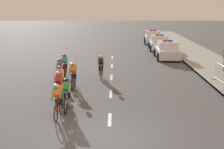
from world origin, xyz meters
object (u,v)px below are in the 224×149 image
at_px(cyclist_third, 59,86).
at_px(crowd_barrier_rear, 222,75).
at_px(cyclist_lead, 58,100).
at_px(cyclist_fourth, 60,79).
at_px(police_car_third, 153,38).
at_px(police_car_nearest, 167,51).
at_px(cyclist_eighth, 65,65).
at_px(cyclist_seventh, 101,66).
at_px(cyclist_second, 67,94).
at_px(cyclist_fifth, 73,75).
at_px(cyclist_sixth, 60,71).
at_px(police_car_second, 159,43).

bearing_deg(cyclist_third, crowd_barrier_rear, 20.43).
distance_m(cyclist_lead, cyclist_fourth, 3.93).
bearing_deg(police_car_third, cyclist_third, -106.61).
bearing_deg(police_car_nearest, cyclist_eighth, -135.71).
bearing_deg(cyclist_seventh, police_car_nearest, 56.03).
bearing_deg(cyclist_lead, cyclist_fourth, 97.47).
bearing_deg(cyclist_second, cyclist_eighth, 98.88).
xyz_separation_m(cyclist_third, cyclist_fifth, (0.40, 2.47, 0.00)).
bearing_deg(cyclist_fifth, cyclist_sixth, 127.48).
height_order(cyclist_third, cyclist_sixth, same).
relative_size(police_car_second, crowd_barrier_rear, 1.92).
relative_size(cyclist_fifth, crowd_barrier_rear, 0.74).
bearing_deg(cyclist_second, police_car_third, 75.55).
xyz_separation_m(cyclist_sixth, cyclist_eighth, (0.02, 1.79, 0.00)).
distance_m(cyclist_fifth, police_car_nearest, 12.46).
bearing_deg(crowd_barrier_rear, cyclist_eighth, 166.84).
bearing_deg(crowd_barrier_rear, cyclist_lead, -146.01).
height_order(cyclist_third, cyclist_eighth, same).
relative_size(cyclist_second, police_car_third, 0.38).
distance_m(cyclist_fifth, police_car_second, 17.17).
xyz_separation_m(cyclist_third, police_car_nearest, (7.16, 12.94, -0.11)).
bearing_deg(cyclist_sixth, cyclist_third, -81.97).
height_order(cyclist_lead, police_car_second, police_car_second).
distance_m(cyclist_third, police_car_third, 25.04).
xyz_separation_m(cyclist_sixth, police_car_third, (7.68, 20.32, -0.11)).
xyz_separation_m(cyclist_second, police_car_second, (6.57, 19.75, -0.11)).
distance_m(cyclist_fourth, crowd_barrier_rear, 9.16).
bearing_deg(police_car_third, cyclist_lead, -104.45).
bearing_deg(cyclist_lead, police_car_third, 75.55).
relative_size(cyclist_fourth, cyclist_fifth, 1.00).
xyz_separation_m(cyclist_second, police_car_third, (6.57, 25.49, -0.11)).
relative_size(cyclist_second, crowd_barrier_rear, 0.74).
height_order(cyclist_third, crowd_barrier_rear, cyclist_third).
bearing_deg(police_car_third, cyclist_fifth, -107.42).
distance_m(cyclist_lead, police_car_second, 21.77).
xyz_separation_m(cyclist_fifth, police_car_nearest, (6.76, 10.47, -0.11)).
xyz_separation_m(cyclist_sixth, police_car_nearest, (7.68, 9.26, -0.11)).
height_order(cyclist_lead, crowd_barrier_rear, cyclist_lead).
bearing_deg(cyclist_eighth, crowd_barrier_rear, -13.16).
bearing_deg(cyclist_lead, cyclist_second, 75.77).
distance_m(cyclist_eighth, crowd_barrier_rear, 9.57).
bearing_deg(police_car_third, police_car_second, -90.00).
bearing_deg(police_car_nearest, cyclist_fourth, -122.54).
relative_size(police_car_nearest, crowd_barrier_rear, 1.91).
xyz_separation_m(cyclist_fourth, police_car_nearest, (7.32, 11.47, -0.11)).
bearing_deg(cyclist_third, cyclist_sixth, 98.03).
relative_size(cyclist_third, cyclist_seventh, 1.00).
bearing_deg(cyclist_lead, cyclist_seventh, 78.84).
relative_size(cyclist_lead, cyclist_second, 1.00).
distance_m(cyclist_lead, cyclist_seventh, 7.58).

